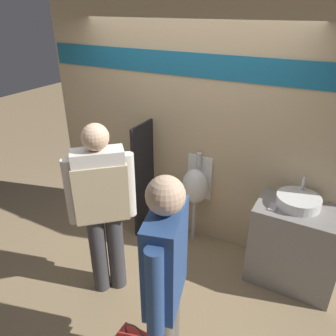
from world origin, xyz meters
TOP-DOWN VIEW (x-y plane):
  - ground_plane at (0.00, 0.00)m, footprint 16.00×16.00m
  - display_wall at (0.00, 0.60)m, footprint 3.68×0.07m
  - sink_counter at (1.37, 0.31)m, footprint 0.83×0.51m
  - sink_basin at (1.32, 0.37)m, footprint 0.42×0.42m
  - cell_phone at (1.12, 0.21)m, footprint 0.07×0.14m
  - divider_near_counter at (-0.44, 0.35)m, footprint 0.03×0.43m
  - urinal_near_counter at (0.21, 0.45)m, footprint 0.32×0.26m
  - toilet at (-1.09, 0.28)m, footprint 0.38×0.54m
  - person_in_vest at (-0.22, -0.67)m, footprint 0.50×0.48m
  - person_with_lanyard at (0.74, -1.20)m, footprint 0.31×0.60m

SIDE VIEW (x-z plane):
  - ground_plane at x=0.00m, z-range 0.00..0.00m
  - toilet at x=-1.09m, z-range -0.14..0.78m
  - sink_counter at x=1.37m, z-range 0.00..0.88m
  - divider_near_counter at x=-0.44m, z-range 0.00..1.42m
  - urinal_near_counter at x=0.21m, z-range 0.18..1.31m
  - cell_phone at x=1.12m, z-range 0.88..0.89m
  - sink_basin at x=1.32m, z-range 0.81..1.05m
  - person_with_lanyard at x=0.74m, z-range 0.09..1.87m
  - person_in_vest at x=-0.22m, z-range 0.14..1.91m
  - display_wall at x=0.00m, z-range 0.01..2.71m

